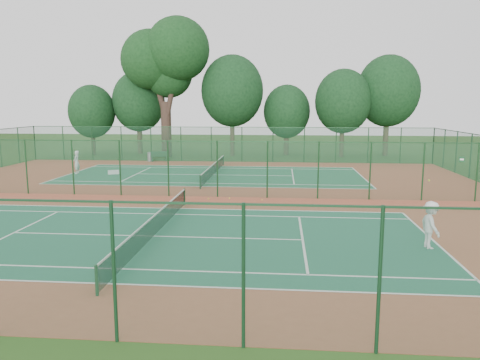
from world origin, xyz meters
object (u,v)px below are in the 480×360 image
object	(u,v)px
player_near	(431,225)
big_tree	(166,59)
bench	(159,156)
trash_bin	(150,157)
kit_bag	(113,172)
player_far	(77,162)

from	to	relation	value
player_near	big_tree	world-z (taller)	big_tree
bench	trash_bin	bearing A→B (deg)	153.06
trash_bin	bench	bearing A→B (deg)	-5.41
player_near	kit_bag	distance (m)	26.92
player_near	kit_bag	size ratio (longest dim) A/B	2.18
trash_bin	kit_bag	distance (m)	8.94
kit_bag	player_far	bearing A→B (deg)	157.36
player_far	kit_bag	world-z (taller)	player_far
kit_bag	big_tree	xyz separation A→B (m)	(1.28, 13.60, 10.35)
player_far	big_tree	world-z (taller)	big_tree
player_near	player_far	world-z (taller)	player_near
bench	big_tree	xyz separation A→B (m)	(-0.25, 4.78, 9.97)
trash_bin	kit_bag	size ratio (longest dim) A/B	1.05
player_far	big_tree	bearing A→B (deg)	158.32
player_near	kit_bag	bearing A→B (deg)	37.04
player_far	big_tree	xyz separation A→B (m)	(4.38, 13.58, 9.55)
player_far	trash_bin	bearing A→B (deg)	153.93
bench	kit_bag	xyz separation A→B (m)	(-1.53, -8.83, -0.37)
bench	player_far	bearing A→B (deg)	-139.29
big_tree	player_near	bearing A→B (deg)	-60.10
player_near	bench	distance (m)	32.69
kit_bag	big_tree	size ratio (longest dim) A/B	0.06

